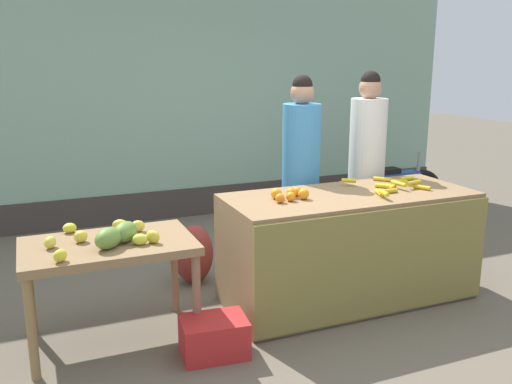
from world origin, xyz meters
TOP-DOWN VIEW (x-y plane):
  - ground_plane at (0.00, 0.00)m, footprint 24.00×24.00m
  - market_wall_back at (0.00, 3.00)m, footprint 7.23×0.23m
  - fruit_stall_counter at (0.45, -0.01)m, footprint 2.04×0.86m
  - side_table_wooden at (-1.47, 0.00)m, footprint 1.16×0.71m
  - banana_bunch_pile at (0.87, 0.02)m, footprint 0.73×0.67m
  - orange_pile at (-0.08, 0.02)m, footprint 0.29×0.22m
  - mango_papaya_pile at (-1.45, -0.04)m, footprint 0.77×0.70m
  - vendor_woman_blue_shirt at (0.34, 0.67)m, footprint 0.34×0.34m
  - vendor_woman_white_shirt at (1.03, 0.65)m, footprint 0.34×0.34m
  - parked_motorcycle at (1.97, 1.58)m, footprint 1.60×0.18m
  - produce_crate at (-0.87, -0.45)m, footprint 0.47×0.36m
  - produce_sack at (-0.64, 0.79)m, footprint 0.42×0.38m

SIDE VIEW (x-z plane):
  - ground_plane at x=0.00m, z-range 0.00..0.00m
  - produce_crate at x=-0.87m, z-range 0.00..0.26m
  - produce_sack at x=-0.64m, z-range 0.00..0.54m
  - parked_motorcycle at x=1.97m, z-range -0.04..0.84m
  - fruit_stall_counter at x=0.45m, z-range 0.00..0.90m
  - side_table_wooden at x=-1.47m, z-range 0.28..1.02m
  - mango_papaya_pile at x=-1.45m, z-range 0.73..0.87m
  - vendor_woman_blue_shirt at x=0.34m, z-range 0.01..1.83m
  - banana_bunch_pile at x=0.87m, z-range 0.90..0.96m
  - vendor_woman_white_shirt at x=1.03m, z-range 0.01..1.86m
  - orange_pile at x=-0.08m, z-range 0.90..0.99m
  - market_wall_back at x=0.00m, z-range -0.03..3.17m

